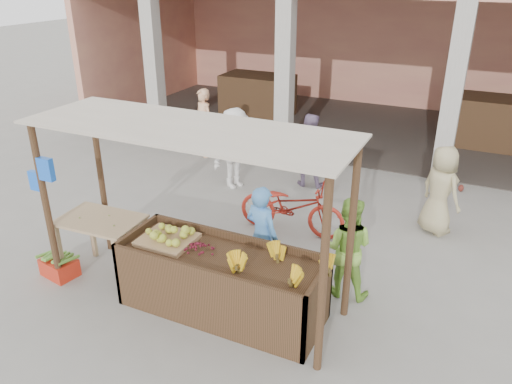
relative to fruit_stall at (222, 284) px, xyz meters
The scene contains 19 objects.
ground 0.64m from the fruit_stall, behind, with size 60.00×60.00×0.00m, color gray.
market_building 9.23m from the fruit_stall, 92.86° to the left, with size 14.40×6.40×4.20m.
fruit_stall is the anchor object (origin of this frame).
stall_awning 1.66m from the fruit_stall, behind, with size 4.09×1.35×2.39m.
banana_heap 0.96m from the fruit_stall, ahead, with size 1.12×0.61×0.20m, color gold, non-canonical shape.
melon_tray 0.94m from the fruit_stall, behind, with size 0.69×0.60×0.19m.
berry_heap 0.56m from the fruit_stall, behind, with size 0.43×0.35×0.14m, color maroon.
side_table 1.93m from the fruit_stall, behind, with size 1.16×0.80×0.91m.
papaya_pile 1.99m from the fruit_stall, behind, with size 0.74×0.42×0.21m, color #51872C, non-canonical shape.
red_crate 2.53m from the fruit_stall, behind, with size 0.49×0.36×0.26m, color red.
plantain_bundle 2.52m from the fruit_stall, behind, with size 0.40×0.28×0.08m, color #619A38, non-canonical shape.
produce_sacks 5.79m from the fruit_stall, 67.59° to the left, with size 0.92×0.69×0.56m.
vendor_blue 0.91m from the fruit_stall, 76.34° to the left, with size 0.59×0.43×1.57m, color #569DEC.
vendor_green 1.71m from the fruit_stall, 38.59° to the left, with size 0.72×0.42×1.50m, color #88C042.
motorcycle 2.32m from the fruit_stall, 89.25° to the left, with size 1.88×0.65×0.98m, color maroon.
shopper_a 3.98m from the fruit_stall, 115.06° to the left, with size 1.12×0.56×1.75m, color silver.
shopper_c 4.06m from the fruit_stall, 57.00° to the left, with size 0.80×0.52×1.66m, color tan.
shopper_e 5.85m from the fruit_stall, 122.98° to the left, with size 0.61×0.46×1.64m, color #F5B483.
shopper_f 4.36m from the fruit_stall, 95.48° to the left, with size 0.79×0.45×1.62m, color gray.
Camera 1 is at (3.15, -4.57, 4.09)m, focal length 35.00 mm.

